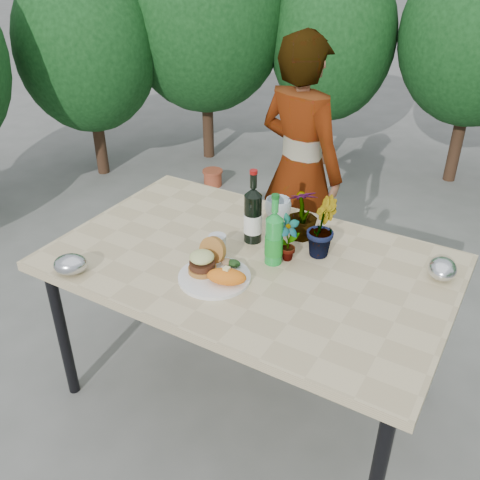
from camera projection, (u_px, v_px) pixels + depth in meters
The scene contains 18 objects.
ground at pixel (248, 390), 2.56m from camera, with size 80.00×80.00×0.00m, color #60605C.
patio_table at pixel (250, 270), 2.21m from camera, with size 1.60×1.00×0.75m.
shrub_hedge at pixel (433, 83), 2.94m from camera, with size 7.00×5.07×2.17m.
dinner_plate at pixel (214, 277), 2.05m from camera, with size 0.28×0.28×0.01m, color white.
burger_stack at pixel (205, 259), 2.06m from camera, with size 0.11×0.16×0.11m.
sweet_potato at pixel (227, 277), 1.99m from camera, with size 0.15×0.08×0.06m, color orange.
grilled_veg at pixel (231, 263), 2.10m from camera, with size 0.08×0.05×0.03m.
wine_bottle at pixel (253, 216), 2.24m from camera, with size 0.08×0.08×0.33m.
sparkling_water at pixel (274, 239), 2.10m from camera, with size 0.07×0.07×0.30m.
plastic_cup at pixel (217, 246), 2.17m from camera, with size 0.07×0.07×0.10m, color silver.
seedling_left at pixel (288, 239), 2.12m from camera, with size 0.10×0.07×0.20m, color #245A1F.
seedling_mid at pixel (321, 227), 2.15m from camera, with size 0.14×0.11×0.25m, color #25561D.
seedling_right at pixel (303, 214), 2.26m from camera, with size 0.13×0.13×0.23m, color #1D511C.
blue_bowl at pixel (278, 208), 2.45m from camera, with size 0.12×0.12×0.10m, color silver.
foil_packet_left at pixel (70, 264), 2.07m from camera, with size 0.13×0.11×0.08m, color silver.
foil_packet_right at pixel (442, 269), 2.04m from camera, with size 0.13×0.11×0.08m, color silver.
person at pixel (300, 169), 2.97m from camera, with size 0.54×0.36×1.49m, color #8C5D46.
terracotta_pot at pixel (213, 178), 4.51m from camera, with size 0.17×0.17×0.14m.
Camera 1 is at (0.89, -1.60, 1.93)m, focal length 40.00 mm.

